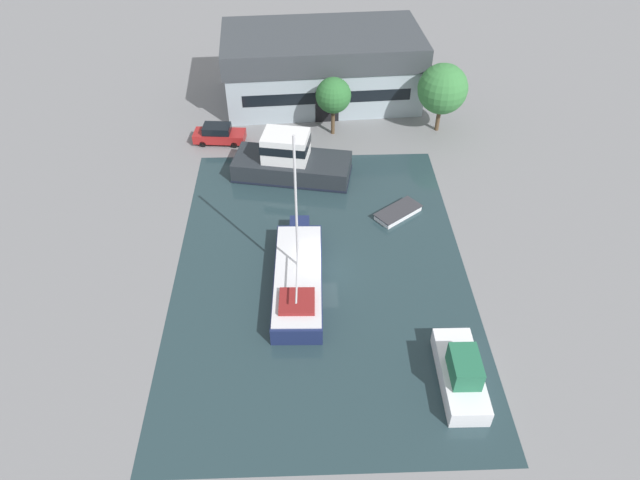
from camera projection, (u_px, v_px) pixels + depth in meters
ground_plane at (321, 271)px, 40.60m from camera, size 440.00×440.00×0.00m
water_canal at (321, 271)px, 40.59m from camera, size 20.65×29.91×0.01m
warehouse_building at (322, 66)px, 57.86m from camera, size 20.35×11.69×6.90m
quay_tree_near_building at (333, 96)px, 52.12m from camera, size 3.28×3.28×5.61m
quay_tree_by_water at (443, 89)px, 52.39m from camera, size 4.62×4.62×6.60m
parked_car at (219, 134)px, 52.91m from camera, size 4.87×2.28×1.78m
sailboat_moored at (298, 277)px, 39.06m from camera, size 3.51×11.32×11.63m
motor_cruiser at (290, 161)px, 48.59m from camera, size 10.55×5.87×4.01m
small_dinghy at (398, 212)px, 45.20m from camera, size 4.12×3.72×0.51m
cabin_boat at (461, 373)px, 33.01m from camera, size 2.39×6.08×2.61m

